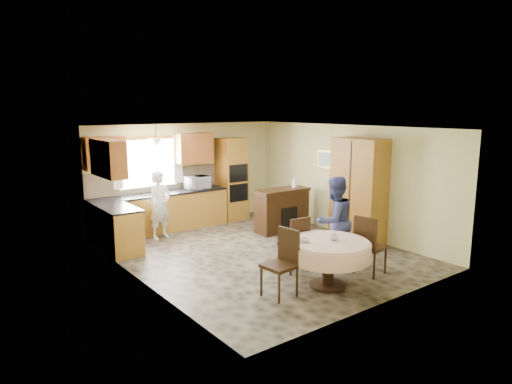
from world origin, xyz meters
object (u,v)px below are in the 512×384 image
(chair_right, at_px, (368,243))
(person_sink, at_px, (160,205))
(oven_tower, at_px, (232,179))
(sideboard, at_px, (282,211))
(dining_table, at_px, (328,251))
(cupboard, at_px, (359,191))
(person_dining, at_px, (334,221))
(chair_left, at_px, (283,259))
(chair_back, at_px, (296,241))

(chair_right, relative_size, person_sink, 0.70)
(oven_tower, relative_size, sideboard, 1.60)
(dining_table, bearing_deg, cupboard, 31.11)
(dining_table, height_order, chair_right, chair_right)
(chair_right, bearing_deg, person_dining, -4.25)
(oven_tower, height_order, chair_right, oven_tower)
(chair_right, bearing_deg, sideboard, -21.86)
(cupboard, height_order, dining_table, cupboard)
(oven_tower, bearing_deg, person_sink, -167.09)
(oven_tower, xyz_separation_m, cupboard, (1.07, -3.29, 0.06))
(sideboard, bearing_deg, chair_left, -128.41)
(person_sink, bearing_deg, oven_tower, -1.30)
(chair_back, xyz_separation_m, chair_right, (0.87, -0.88, 0.03))
(sideboard, xyz_separation_m, chair_right, (-0.67, -3.11, 0.11))
(person_dining, bearing_deg, chair_right, 97.54)
(oven_tower, xyz_separation_m, dining_table, (-1.30, -4.72, -0.46))
(oven_tower, height_order, sideboard, oven_tower)
(person_sink, relative_size, person_dining, 0.91)
(oven_tower, relative_size, chair_back, 2.13)
(dining_table, height_order, chair_left, chair_left)
(cupboard, bearing_deg, oven_tower, 108.00)
(person_dining, bearing_deg, chair_back, -8.07)
(cupboard, height_order, person_dining, cupboard)
(cupboard, distance_m, chair_left, 3.46)
(sideboard, xyz_separation_m, person_dining, (-0.74, -2.37, 0.36))
(dining_table, bearing_deg, person_dining, 39.06)
(oven_tower, height_order, person_sink, oven_tower)
(dining_table, distance_m, person_sink, 4.32)
(chair_back, bearing_deg, sideboard, -117.86)
(chair_back, relative_size, person_dining, 0.60)
(person_sink, height_order, person_dining, person_dining)
(chair_right, bearing_deg, dining_table, 77.20)
(chair_right, bearing_deg, oven_tower, -14.29)
(oven_tower, bearing_deg, cupboard, -72.00)
(sideboard, xyz_separation_m, chair_left, (-2.39, -2.88, 0.10))
(sideboard, xyz_separation_m, person_sink, (-2.55, 1.15, 0.28))
(cupboard, relative_size, chair_left, 2.15)
(sideboard, xyz_separation_m, chair_back, (-1.54, -2.23, 0.08))
(person_dining, bearing_deg, cupboard, -151.92)
(chair_left, xyz_separation_m, person_sink, (-0.16, 4.03, 0.18))
(cupboard, relative_size, chair_back, 2.25)
(chair_left, xyz_separation_m, person_dining, (1.65, 0.51, 0.25))
(cupboard, bearing_deg, dining_table, -148.89)
(sideboard, relative_size, chair_right, 1.26)
(sideboard, relative_size, dining_table, 0.98)
(sideboard, bearing_deg, oven_tower, 101.05)
(chair_right, height_order, person_sink, person_sink)
(sideboard, relative_size, person_dining, 0.80)
(chair_left, relative_size, person_sink, 0.69)
(dining_table, bearing_deg, chair_back, 86.63)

